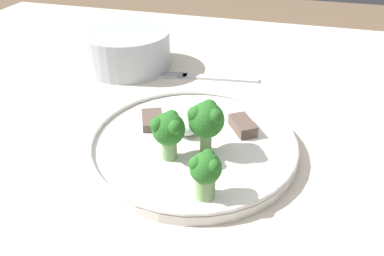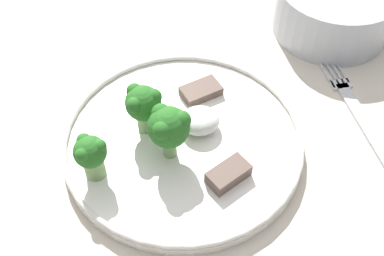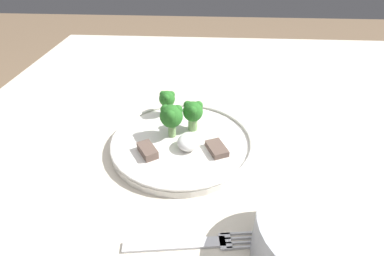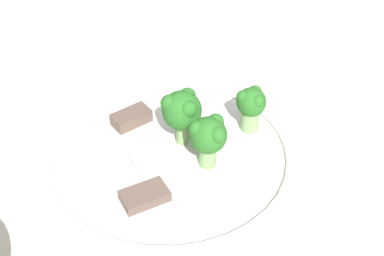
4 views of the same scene
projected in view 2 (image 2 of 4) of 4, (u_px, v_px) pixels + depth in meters
The scene contains 10 objects.
table at pixel (145, 133), 0.63m from camera, with size 1.22×1.15×0.76m.
dinner_plate at pixel (183, 140), 0.49m from camera, with size 0.26×0.26×0.02m.
fork at pixel (356, 109), 0.53m from camera, with size 0.04×0.19×0.00m.
cream_bowl at pixel (333, 11), 0.60m from camera, with size 0.16×0.16×0.07m.
broccoli_floret_near_rim_left at pixel (143, 104), 0.47m from camera, with size 0.04×0.04×0.06m.
broccoli_floret_center_left at pixel (169, 127), 0.44m from camera, with size 0.04×0.04×0.07m.
broccoli_floret_back_left at pixel (91, 154), 0.43m from camera, with size 0.03×0.03×0.05m.
meat_slice_front_slice at pixel (201, 91), 0.53m from camera, with size 0.05×0.04×0.01m.
meat_slice_middle_slice at pixel (228, 174), 0.45m from camera, with size 0.05×0.04×0.02m.
sauce_dollop at pixel (200, 121), 0.49m from camera, with size 0.04×0.04×0.02m.
Camera 2 is at (0.03, -0.40, 1.16)m, focal length 42.00 mm.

